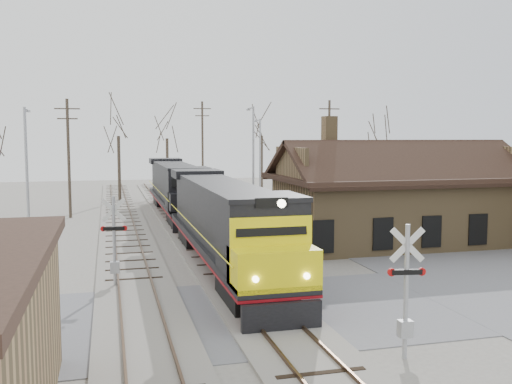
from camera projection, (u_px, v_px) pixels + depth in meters
ground at (263, 313)px, 21.47m from camera, size 140.00×140.00×0.00m
road at (263, 312)px, 21.47m from camera, size 60.00×9.00×0.03m
track_main at (200, 241)px, 35.91m from camera, size 3.40×90.00×0.24m
track_siding at (127, 244)px, 34.78m from camera, size 3.40×90.00×0.24m
depot at (397, 204)px, 35.81m from camera, size 15.20×9.31×7.90m
locomotive_lead at (225, 223)px, 28.11m from camera, size 3.02×20.21×4.49m
locomotive_trailing at (176, 188)px, 47.84m from camera, size 3.02×20.21×4.25m
crossbuck_near at (406, 296)px, 16.85m from camera, size 1.15×0.30×4.05m
crossbuck_far at (114, 245)px, 24.86m from camera, size 1.16×0.30×4.05m
streetlight_a at (27, 166)px, 35.77m from camera, size 0.25×2.04×8.46m
streetlight_b at (253, 156)px, 46.70m from camera, size 0.25×2.04×9.09m
streetlight_c at (260, 156)px, 55.67m from camera, size 0.25×2.04×8.36m
utility_pole_a at (69, 156)px, 46.29m from camera, size 2.00×0.24×9.68m
utility_pole_b at (203, 147)px, 64.63m from camera, size 2.00×0.24×10.60m
utility_pole_c at (329, 152)px, 53.34m from camera, size 2.00×0.24×10.01m
tree_b at (118, 125)px, 57.97m from camera, size 4.48×4.48×10.97m
tree_c at (167, 129)px, 65.21m from camera, size 4.31×4.31×10.55m
tree_d at (262, 126)px, 67.07m from camera, size 4.50×4.50×11.03m
tree_e at (379, 134)px, 60.48m from camera, size 4.00×4.00×9.80m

